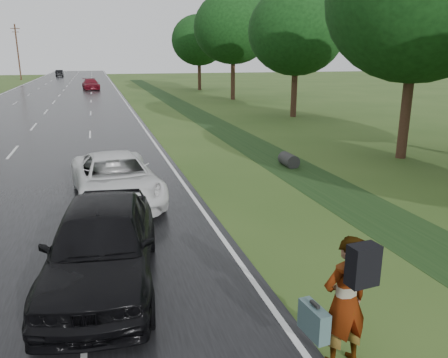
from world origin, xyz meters
TOP-DOWN VIEW (x-y plane):
  - road at (0.00, 45.00)m, footprint 14.00×180.00m
  - edge_stripe_east at (6.75, 45.00)m, footprint 0.12×180.00m
  - center_line at (0.00, 45.00)m, footprint 0.12×180.00m
  - drainage_ditch at (11.50, 18.71)m, footprint 2.20×120.00m
  - utility_pole_distant at (-9.20, 85.00)m, footprint 1.60×0.26m
  - tree_east_c at (18.20, 24.00)m, footprint 7.00×7.00m
  - tree_east_d at (17.80, 38.00)m, footprint 8.00×8.00m
  - tree_east_f at (17.50, 52.00)m, footprint 7.20×7.20m
  - pedestrian at (7.18, -1.39)m, footprint 0.97×0.80m
  - white_pickup at (4.38, 7.24)m, footprint 2.88×5.40m
  - dark_sedan at (3.87, 2.00)m, footprint 2.66×5.26m
  - far_car_red at (3.49, 56.09)m, footprint 2.50×5.08m
  - far_car_dark at (-3.18, 97.51)m, footprint 1.55×4.30m

SIDE VIEW (x-z plane):
  - road at x=0.00m, z-range 0.00..0.04m
  - drainage_ditch at x=11.50m, z-range -0.24..0.32m
  - edge_stripe_east at x=6.75m, z-range 0.04..0.05m
  - center_line at x=0.00m, z-range 0.04..0.05m
  - far_car_dark at x=-3.18m, z-range 0.04..1.45m
  - far_car_red at x=3.49m, z-range 0.04..1.46m
  - white_pickup at x=4.38m, z-range 0.04..1.48m
  - dark_sedan at x=3.87m, z-range 0.04..1.76m
  - pedestrian at x=7.18m, z-range 0.03..2.08m
  - utility_pole_distant at x=-9.20m, z-range 0.20..10.20m
  - tree_east_c at x=18.20m, z-range 1.49..10.78m
  - tree_east_f at x=17.50m, z-range 1.56..11.18m
  - tree_east_d at x=17.80m, z-range 1.77..12.53m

